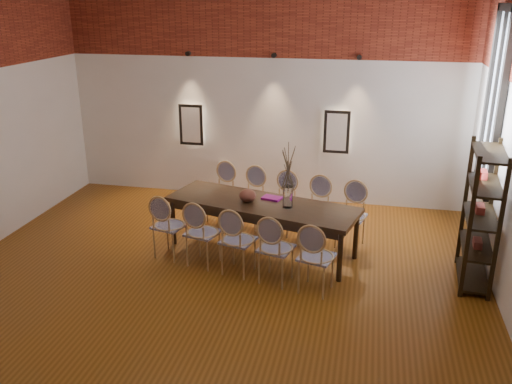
% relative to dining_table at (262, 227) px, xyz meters
% --- Properties ---
extents(floor, '(7.00, 7.00, 0.02)m').
position_rel_dining_table_xyz_m(floor, '(-0.44, -1.28, -0.39)').
color(floor, brown).
rests_on(floor, ground).
extents(wall_back, '(7.00, 0.10, 4.00)m').
position_rel_dining_table_xyz_m(wall_back, '(-0.44, 2.27, 1.62)').
color(wall_back, silver).
rests_on(wall_back, ground).
extents(brick_band_back, '(7.00, 0.02, 1.50)m').
position_rel_dining_table_xyz_m(brick_band_back, '(-0.44, 2.20, 2.88)').
color(brick_band_back, maroon).
rests_on(brick_band_back, ground).
extents(niche_left, '(0.36, 0.06, 0.66)m').
position_rel_dining_table_xyz_m(niche_left, '(-1.74, 2.17, 0.93)').
color(niche_left, '#FFEAC6').
rests_on(niche_left, wall_back).
extents(niche_right, '(0.36, 0.06, 0.66)m').
position_rel_dining_table_xyz_m(niche_right, '(0.86, 2.17, 0.93)').
color(niche_right, '#FFEAC6').
rests_on(niche_right, wall_back).
extents(spot_fixture_left, '(0.08, 0.10, 0.08)m').
position_rel_dining_table_xyz_m(spot_fixture_left, '(-1.74, 2.14, 2.17)').
color(spot_fixture_left, black).
rests_on(spot_fixture_left, wall_back).
extents(spot_fixture_mid, '(0.08, 0.10, 0.08)m').
position_rel_dining_table_xyz_m(spot_fixture_mid, '(-0.24, 2.14, 2.17)').
color(spot_fixture_mid, black).
rests_on(spot_fixture_mid, wall_back).
extents(spot_fixture_right, '(0.08, 0.10, 0.08)m').
position_rel_dining_table_xyz_m(spot_fixture_right, '(1.16, 2.14, 2.17)').
color(spot_fixture_right, black).
rests_on(spot_fixture_right, wall_back).
extents(window_glass, '(0.02, 0.78, 2.38)m').
position_rel_dining_table_xyz_m(window_glass, '(3.02, 0.72, 1.77)').
color(window_glass, silver).
rests_on(window_glass, wall_right).
extents(window_frame, '(0.08, 0.90, 2.50)m').
position_rel_dining_table_xyz_m(window_frame, '(3.00, 0.72, 1.77)').
color(window_frame, black).
rests_on(window_frame, wall_right).
extents(window_mullion, '(0.06, 0.06, 2.40)m').
position_rel_dining_table_xyz_m(window_mullion, '(3.00, 0.72, 1.77)').
color(window_mullion, black).
rests_on(window_mullion, wall_right).
extents(dining_table, '(2.85, 1.51, 0.75)m').
position_rel_dining_table_xyz_m(dining_table, '(0.00, 0.00, 0.00)').
color(dining_table, '#342213').
rests_on(dining_table, floor).
extents(chair_near_a, '(0.53, 0.53, 0.94)m').
position_rel_dining_table_xyz_m(chair_near_a, '(-1.23, -0.43, 0.09)').
color(chair_near_a, tan).
rests_on(chair_near_a, floor).
extents(chair_near_b, '(0.53, 0.53, 0.94)m').
position_rel_dining_table_xyz_m(chair_near_b, '(-0.70, -0.56, 0.09)').
color(chair_near_b, tan).
rests_on(chair_near_b, floor).
extents(chair_near_c, '(0.53, 0.53, 0.94)m').
position_rel_dining_table_xyz_m(chair_near_c, '(-0.17, -0.70, 0.09)').
color(chair_near_c, tan).
rests_on(chair_near_c, floor).
extents(chair_near_d, '(0.53, 0.53, 0.94)m').
position_rel_dining_table_xyz_m(chair_near_d, '(0.35, -0.83, 0.09)').
color(chair_near_d, tan).
rests_on(chair_near_d, floor).
extents(chair_near_e, '(0.53, 0.53, 0.94)m').
position_rel_dining_table_xyz_m(chair_near_e, '(0.88, -0.96, 0.09)').
color(chair_near_e, tan).
rests_on(chair_near_e, floor).
extents(chair_far_a, '(0.53, 0.53, 0.94)m').
position_rel_dining_table_xyz_m(chair_far_a, '(-0.88, 0.96, 0.09)').
color(chair_far_a, tan).
rests_on(chair_far_a, floor).
extents(chair_far_b, '(0.53, 0.53, 0.94)m').
position_rel_dining_table_xyz_m(chair_far_b, '(-0.35, 0.83, 0.09)').
color(chair_far_b, tan).
rests_on(chair_far_b, floor).
extents(chair_far_c, '(0.53, 0.53, 0.94)m').
position_rel_dining_table_xyz_m(chair_far_c, '(0.17, 0.70, 0.09)').
color(chair_far_c, tan).
rests_on(chair_far_c, floor).
extents(chair_far_d, '(0.53, 0.53, 0.94)m').
position_rel_dining_table_xyz_m(chair_far_d, '(0.70, 0.56, 0.09)').
color(chair_far_d, tan).
rests_on(chair_far_d, floor).
extents(chair_far_e, '(0.53, 0.53, 0.94)m').
position_rel_dining_table_xyz_m(chair_far_e, '(1.23, 0.43, 0.09)').
color(chair_far_e, tan).
rests_on(chair_far_e, floor).
extents(vase, '(0.14, 0.14, 0.30)m').
position_rel_dining_table_xyz_m(vase, '(0.38, -0.10, 0.53)').
color(vase, silver).
rests_on(vase, dining_table).
extents(dried_branches, '(0.50, 0.50, 0.70)m').
position_rel_dining_table_xyz_m(dried_branches, '(0.38, -0.10, 0.98)').
color(dried_branches, '#4A3F2C').
rests_on(dried_branches, vase).
extents(bowl, '(0.24, 0.24, 0.18)m').
position_rel_dining_table_xyz_m(bowl, '(-0.21, 0.00, 0.46)').
color(bowl, brown).
rests_on(bowl, dining_table).
extents(book, '(0.30, 0.24, 0.03)m').
position_rel_dining_table_xyz_m(book, '(0.11, 0.17, 0.39)').
color(book, '#830E75').
rests_on(book, dining_table).
extents(shelving_rack, '(0.46, 1.03, 1.80)m').
position_rel_dining_table_xyz_m(shelving_rack, '(2.84, -0.27, 0.53)').
color(shelving_rack, black).
rests_on(shelving_rack, floor).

